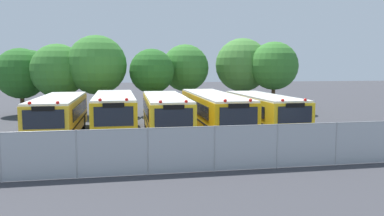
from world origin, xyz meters
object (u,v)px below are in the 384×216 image
tree_0 (24,72)px  tree_6 (274,66)px  school_bus_4 (263,111)px  school_bus_3 (213,111)px  school_bus_1 (114,113)px  school_bus_0 (59,115)px  tree_4 (184,69)px  tree_2 (99,65)px  tree_5 (244,65)px  school_bus_2 (165,113)px  tree_1 (58,71)px  tree_3 (150,71)px  traffic_cone (191,162)px

tree_0 → tree_6: (21.90, -2.44, 0.50)m
school_bus_4 → school_bus_3: bearing=-6.5°
school_bus_1 → school_bus_0: bearing=-1.5°
school_bus_4 → tree_4: (-3.29, 11.69, 2.73)m
tree_2 → tree_6: tree_2 is taller
school_bus_1 → school_bus_4: size_ratio=0.99×
school_bus_4 → tree_5: tree_5 is taller
tree_4 → tree_5: 5.80m
tree_5 → school_bus_2: bearing=-127.6°
school_bus_4 → tree_2: 15.07m
school_bus_0 → tree_1: size_ratio=1.55×
school_bus_2 → tree_1: size_ratio=1.61×
tree_2 → tree_5: size_ratio=0.99×
school_bus_4 → tree_3: tree_3 is taller
school_bus_3 → tree_0: 18.23m
school_bus_0 → tree_3: (6.25, 9.31, 2.50)m
school_bus_4 → tree_1: size_ratio=1.55×
school_bus_3 → tree_5: (5.75, 11.22, 2.99)m
tree_0 → tree_3: size_ratio=1.01×
school_bus_4 → tree_4: bearing=-74.9°
school_bus_3 → tree_3: tree_3 is taller
tree_5 → traffic_cone: size_ratio=12.00×
tree_2 → tree_3: size_ratio=1.19×
school_bus_2 → tree_5: tree_5 is taller
tree_6 → traffic_cone: size_ratio=11.24×
school_bus_0 → traffic_cone: (6.45, -8.75, -1.06)m
school_bus_0 → school_bus_3: school_bus_3 is taller
school_bus_1 → tree_6: 17.07m
school_bus_1 → school_bus_3: (6.33, 0.14, -0.02)m
school_bus_4 → tree_1: 17.97m
school_bus_0 → tree_6: bearing=-152.0°
school_bus_3 → tree_3: bearing=-69.2°
school_bus_3 → school_bus_2: bearing=8.7°
tree_2 → tree_6: size_ratio=1.06×
school_bus_3 → tree_2: tree_2 is taller
school_bus_4 → traffic_cone: school_bus_4 is taller
tree_5 → traffic_cone: 22.28m
tree_5 → school_bus_3: bearing=-117.1°
tree_3 → tree_2: bearing=175.6°
school_bus_4 → tree_2: bearing=-42.9°
school_bus_4 → traffic_cone: 10.67m
tree_5 → tree_6: tree_5 is taller
school_bus_3 → tree_2: 12.64m
school_bus_2 → tree_3: bearing=-87.6°
tree_0 → tree_6: 22.04m
school_bus_0 → school_bus_3: size_ratio=0.82×
school_bus_1 → tree_5: size_ratio=1.37×
school_bus_3 → tree_6: (7.85, 8.93, 2.87)m
tree_3 → school_bus_1: bearing=-107.6°
school_bus_2 → tree_2: tree_2 is taller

